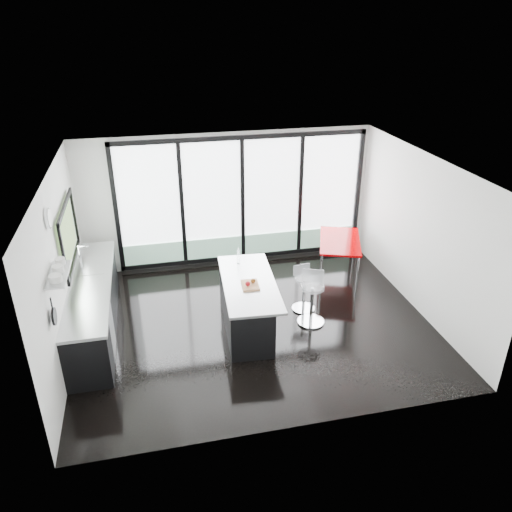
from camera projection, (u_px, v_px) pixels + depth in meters
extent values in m
cube|color=black|center=(254.00, 323.00, 8.74)|extent=(6.00, 5.00, 0.00)
cube|color=white|center=(254.00, 167.00, 7.50)|extent=(6.00, 5.00, 0.00)
cube|color=silver|center=(228.00, 200.00, 10.31)|extent=(6.00, 0.00, 2.80)
cube|color=white|center=(242.00, 199.00, 10.34)|extent=(5.00, 0.02, 2.50)
cube|color=gray|center=(243.00, 245.00, 10.76)|extent=(5.00, 0.02, 0.44)
cube|color=black|center=(182.00, 205.00, 10.06)|extent=(0.08, 0.04, 2.50)
cube|color=black|center=(243.00, 200.00, 10.31)|extent=(0.08, 0.04, 2.50)
cube|color=black|center=(300.00, 196.00, 10.56)|extent=(0.08, 0.04, 2.50)
cube|color=silver|center=(300.00, 339.00, 5.93)|extent=(6.00, 0.00, 2.80)
cube|color=silver|center=(60.00, 270.00, 7.52)|extent=(0.00, 5.00, 2.80)
cube|color=#54703F|center=(67.00, 234.00, 8.23)|extent=(0.02, 1.60, 0.90)
cube|color=#AAADAF|center=(58.00, 274.00, 6.65)|extent=(0.25, 0.80, 0.03)
cylinder|color=white|center=(48.00, 218.00, 6.85)|extent=(0.04, 0.30, 0.30)
cylinder|color=black|center=(54.00, 316.00, 6.46)|extent=(0.03, 0.24, 0.24)
cube|color=silver|center=(421.00, 234.00, 8.72)|extent=(0.00, 5.00, 2.80)
cube|color=black|center=(94.00, 308.00, 8.36)|extent=(0.65, 3.20, 0.87)
cube|color=#AAADAF|center=(90.00, 284.00, 8.16)|extent=(0.69, 3.24, 0.05)
cube|color=#AAADAF|center=(92.00, 270.00, 8.60)|extent=(0.45, 0.48, 0.06)
cylinder|color=silver|center=(80.00, 258.00, 8.46)|extent=(0.02, 0.02, 0.44)
cube|color=#AAADAF|center=(112.00, 331.00, 7.78)|extent=(0.03, 0.60, 0.80)
cube|color=black|center=(245.00, 305.00, 8.51)|extent=(0.83, 2.07, 0.80)
cube|color=#AAADAF|center=(249.00, 283.00, 8.33)|extent=(1.02, 2.14, 0.05)
cube|color=tan|center=(250.00, 285.00, 8.19)|extent=(0.30, 0.39, 0.03)
sphere|color=maroon|center=(248.00, 284.00, 8.12)|extent=(0.09, 0.09, 0.08)
sphere|color=brown|center=(253.00, 281.00, 8.22)|extent=(0.08, 0.08, 0.08)
cylinder|color=silver|center=(238.00, 257.00, 8.86)|extent=(0.07, 0.07, 0.26)
cylinder|color=silver|center=(312.00, 304.00, 8.58)|extent=(0.60, 0.60, 0.74)
cylinder|color=silver|center=(304.00, 293.00, 9.00)|extent=(0.47, 0.47, 0.66)
cube|color=#A70002|center=(339.00, 257.00, 10.25)|extent=(1.22, 1.58, 0.74)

